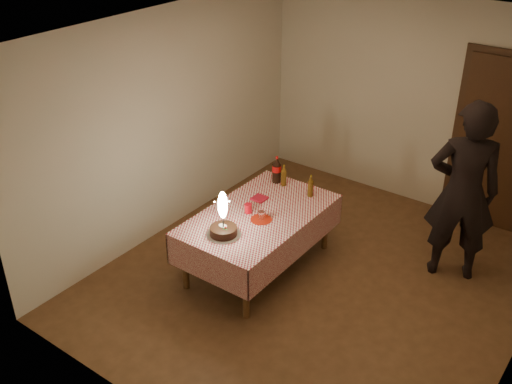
% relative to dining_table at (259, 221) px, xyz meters
% --- Properties ---
extents(ground, '(4.00, 4.50, 0.01)m').
position_rel_dining_table_xyz_m(ground, '(0.63, 0.15, -0.58)').
color(ground, brown).
rests_on(ground, ground).
extents(room_shell, '(4.04, 4.54, 2.62)m').
position_rel_dining_table_xyz_m(room_shell, '(0.66, 0.23, 1.07)').
color(room_shell, beige).
rests_on(room_shell, ground).
extents(dining_table, '(1.02, 1.72, 0.67)m').
position_rel_dining_table_xyz_m(dining_table, '(0.00, 0.00, 0.00)').
color(dining_table, brown).
rests_on(dining_table, ground).
extents(birthday_cake, '(0.34, 0.34, 0.48)m').
position_rel_dining_table_xyz_m(birthday_cake, '(-0.04, -0.53, 0.21)').
color(birthday_cake, white).
rests_on(birthday_cake, dining_table).
extents(red_plate, '(0.22, 0.22, 0.01)m').
position_rel_dining_table_xyz_m(red_plate, '(0.09, -0.09, 0.10)').
color(red_plate, '#B71F0C').
rests_on(red_plate, dining_table).
extents(red_cup, '(0.08, 0.08, 0.10)m').
position_rel_dining_table_xyz_m(red_cup, '(-0.10, -0.05, 0.14)').
color(red_cup, '#B80C1A').
rests_on(red_cup, dining_table).
extents(clear_cup, '(0.07, 0.07, 0.09)m').
position_rel_dining_table_xyz_m(clear_cup, '(0.09, -0.08, 0.14)').
color(clear_cup, white).
rests_on(clear_cup, dining_table).
extents(napkin_stack, '(0.15, 0.15, 0.02)m').
position_rel_dining_table_xyz_m(napkin_stack, '(-0.17, 0.25, 0.10)').
color(napkin_stack, '#AA1327').
rests_on(napkin_stack, dining_table).
extents(cola_bottle, '(0.10, 0.10, 0.32)m').
position_rel_dining_table_xyz_m(cola_bottle, '(-0.25, 0.69, 0.25)').
color(cola_bottle, black).
rests_on(cola_bottle, dining_table).
extents(amber_bottle_left, '(0.06, 0.06, 0.26)m').
position_rel_dining_table_xyz_m(amber_bottle_left, '(-0.14, 0.67, 0.21)').
color(amber_bottle_left, '#52350E').
rests_on(amber_bottle_left, dining_table).
extents(amber_bottle_right, '(0.06, 0.06, 0.26)m').
position_rel_dining_table_xyz_m(amber_bottle_right, '(0.23, 0.64, 0.21)').
color(amber_bottle_right, '#52350E').
rests_on(amber_bottle_right, dining_table).
extents(photographer, '(0.84, 0.72, 1.95)m').
position_rel_dining_table_xyz_m(photographer, '(1.70, 1.14, 0.40)').
color(photographer, black).
rests_on(photographer, ground).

